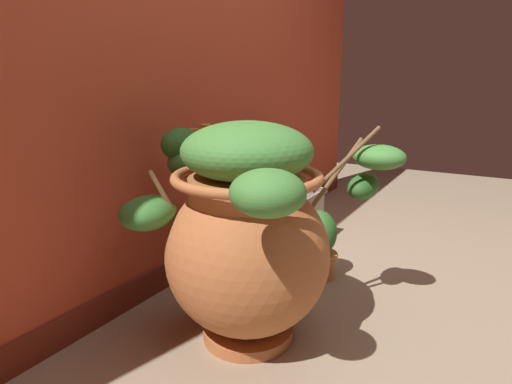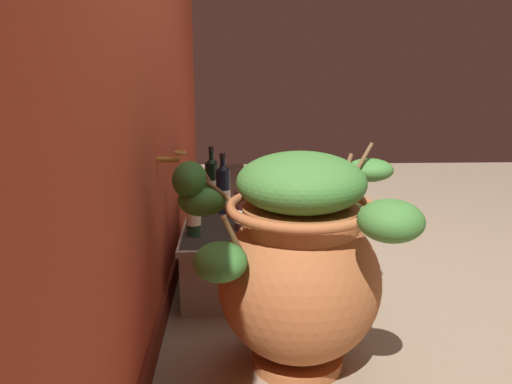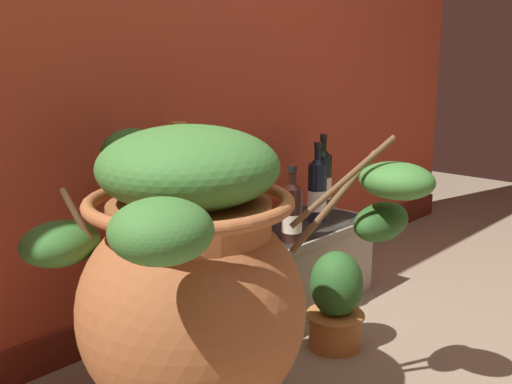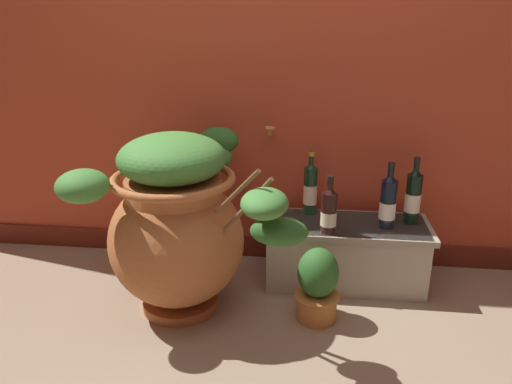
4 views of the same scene
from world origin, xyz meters
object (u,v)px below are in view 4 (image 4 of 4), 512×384
Objects in this scene: wine_bottle_left at (310,188)px; wine_bottle_middle at (329,210)px; wine_bottle_right at (388,201)px; potted_shrub at (318,285)px; wine_bottle_back at (413,196)px; terracotta_urn at (177,222)px.

wine_bottle_middle is (0.09, -0.24, -0.02)m from wine_bottle_left.
potted_shrub is (-0.34, -0.34, -0.30)m from wine_bottle_right.
wine_bottle_left reaches higher than wine_bottle_middle.
wine_bottle_left is at bearing 96.02° from potted_shrub.
wine_bottle_middle is at bearing 79.72° from potted_shrub.
potted_shrub is at bearing -100.28° from wine_bottle_middle.
wine_bottle_left is 0.99× the size of wine_bottle_back.
wine_bottle_back reaches higher than wine_bottle_right.
terracotta_urn is 1.19m from wine_bottle_back.
wine_bottle_middle is 0.87× the size of wine_bottle_right.
terracotta_urn is 0.73m from wine_bottle_middle.
terracotta_urn is at bearing -161.25° from wine_bottle_back.
potted_shrub is (-0.04, -0.24, -0.28)m from wine_bottle_middle.
wine_bottle_right is (0.99, 0.31, 0.03)m from terracotta_urn.
wine_bottle_left is (0.60, 0.45, 0.03)m from terracotta_urn.
terracotta_urn reaches higher than potted_shrub.
terracotta_urn reaches higher than wine_bottle_right.
potted_shrub is at bearing -138.91° from wine_bottle_back.
wine_bottle_back is (1.12, 0.38, 0.03)m from terracotta_urn.
terracotta_urn is 2.96× the size of wine_bottle_left.
terracotta_urn is at bearing -143.48° from wine_bottle_left.
potted_shrub is at bearing -83.98° from wine_bottle_left.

